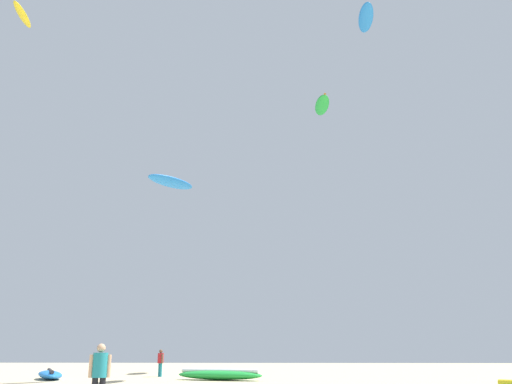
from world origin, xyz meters
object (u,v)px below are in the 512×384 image
object	(u,v)px
kite_grounded_mid	(50,374)
kite_aloft_2	(171,182)
kite_grounded_near	(219,375)
kite_aloft_3	(322,105)
person_midground	(161,361)
person_foreground	(100,371)
kite_aloft_1	(22,15)
kite_aloft_4	(366,18)

from	to	relation	value
kite_grounded_mid	kite_aloft_2	bearing A→B (deg)	-16.82
kite_grounded_near	kite_aloft_3	xyz separation A→B (m)	(7.05, 11.70, 21.01)
person_midground	kite_aloft_2	bearing A→B (deg)	-116.82
person_midground	kite_aloft_2	xyz separation A→B (m)	(1.19, -5.20, 9.78)
person_foreground	person_midground	xyz separation A→B (m)	(-2.34, 19.49, -0.09)
person_midground	kite_aloft_2	world-z (taller)	kite_aloft_2
kite_aloft_1	kite_aloft_4	size ratio (longest dim) A/B	0.98
person_foreground	kite_aloft_3	world-z (taller)	kite_aloft_3
kite_grounded_near	kite_aloft_4	size ratio (longest dim) A/B	1.41
kite_grounded_mid	kite_aloft_4	bearing A→B (deg)	3.58
kite_aloft_3	kite_aloft_1	bearing A→B (deg)	-160.80
kite_grounded_mid	kite_aloft_4	size ratio (longest dim) A/B	1.29
kite_grounded_near	kite_aloft_1	distance (m)	29.69
person_foreground	kite_aloft_4	bearing A→B (deg)	-48.74
kite_aloft_2	kite_aloft_3	size ratio (longest dim) A/B	0.78
person_midground	kite_aloft_4	size ratio (longest dim) A/B	0.45
person_foreground	kite_grounded_mid	distance (m)	18.09
kite_aloft_3	kite_aloft_4	size ratio (longest dim) A/B	1.12
kite_grounded_mid	kite_aloft_2	world-z (taller)	kite_aloft_2
kite_grounded_near	person_foreground	bearing A→B (deg)	-96.05
kite_aloft_3	kite_aloft_4	distance (m)	10.31
kite_aloft_2	kite_aloft_1	bearing A→B (deg)	157.39
person_midground	kite_aloft_4	bearing A→B (deg)	-48.33
person_midground	kite_aloft_3	world-z (taller)	kite_aloft_3
kite_aloft_3	kite_grounded_near	bearing A→B (deg)	-121.09
kite_grounded_near	kite_grounded_mid	world-z (taller)	kite_grounded_near
person_foreground	kite_aloft_4	xyz separation A→B (m)	(10.96, 17.48, 22.08)
person_midground	kite_aloft_4	xyz separation A→B (m)	(13.30, -2.01, 22.17)
person_midground	kite_aloft_4	distance (m)	25.93
person_foreground	kite_aloft_4	world-z (taller)	kite_aloft_4
kite_grounded_mid	person_foreground	bearing A→B (deg)	-64.42
person_midground	kite_aloft_2	size ratio (longest dim) A/B	0.51
person_foreground	kite_aloft_1	size ratio (longest dim) A/B	0.50
person_foreground	kite_grounded_near	size ratio (longest dim) A/B	0.35
kite_grounded_mid	kite_aloft_2	distance (m)	12.55
kite_aloft_2	kite_aloft_3	world-z (taller)	kite_aloft_3
kite_aloft_2	kite_grounded_near	bearing A→B (deg)	26.31
person_foreground	kite_aloft_3	xyz separation A→B (m)	(8.72, 27.38, 20.27)
kite_aloft_1	kite_aloft_2	bearing A→B (deg)	-22.61
person_foreground	kite_grounded_near	bearing A→B (deg)	-22.70
kite_aloft_3	kite_aloft_4	world-z (taller)	kite_aloft_4
kite_grounded_mid	kite_aloft_3	bearing A→B (deg)	33.84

